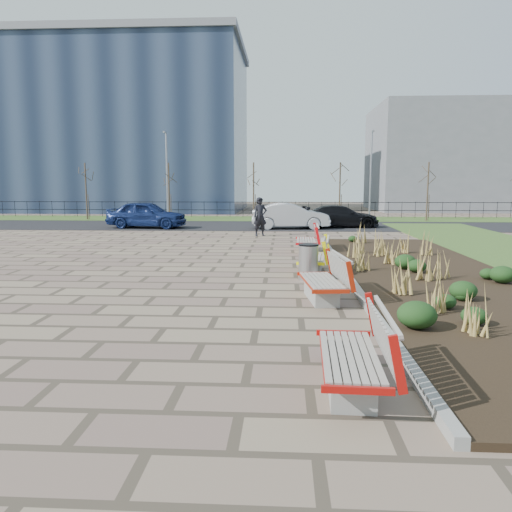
# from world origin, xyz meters

# --- Properties ---
(ground) EXTENTS (120.00, 120.00, 0.00)m
(ground) POSITION_xyz_m (0.00, 0.00, 0.00)
(ground) COLOR #786752
(ground) RESTS_ON ground
(planting_bed) EXTENTS (4.50, 18.00, 0.10)m
(planting_bed) POSITION_xyz_m (6.25, 5.00, 0.05)
(planting_bed) COLOR black
(planting_bed) RESTS_ON ground
(planting_curb) EXTENTS (0.16, 18.00, 0.15)m
(planting_curb) POSITION_xyz_m (3.92, 5.00, 0.07)
(planting_curb) COLOR gray
(planting_curb) RESTS_ON ground
(grass_verge_far) EXTENTS (80.00, 5.00, 0.04)m
(grass_verge_far) POSITION_xyz_m (0.00, 28.00, 0.02)
(grass_verge_far) COLOR #33511E
(grass_verge_far) RESTS_ON ground
(road) EXTENTS (80.00, 7.00, 0.02)m
(road) POSITION_xyz_m (0.00, 22.00, 0.01)
(road) COLOR black
(road) RESTS_ON ground
(bench_a) EXTENTS (0.98, 2.13, 1.00)m
(bench_a) POSITION_xyz_m (3.00, -2.53, 0.50)
(bench_a) COLOR #B0100B
(bench_a) RESTS_ON ground
(bench_b) EXTENTS (1.14, 2.19, 1.00)m
(bench_b) POSITION_xyz_m (3.00, 2.37, 0.50)
(bench_b) COLOR #B1230B
(bench_b) RESTS_ON ground
(bench_c) EXTENTS (1.11, 2.18, 1.00)m
(bench_c) POSITION_xyz_m (3.00, 5.93, 0.50)
(bench_c) COLOR #FFF60D
(bench_c) RESTS_ON ground
(bench_d) EXTENTS (0.96, 2.12, 1.00)m
(bench_d) POSITION_xyz_m (3.00, 10.40, 0.50)
(bench_d) COLOR red
(bench_d) RESTS_ON ground
(litter_bin) EXTENTS (0.52, 0.52, 0.97)m
(litter_bin) POSITION_xyz_m (2.82, 4.71, 0.48)
(litter_bin) COLOR #B2B2B7
(litter_bin) RESTS_ON ground
(pedestrian) EXTENTS (0.82, 0.69, 1.92)m
(pedestrian) POSITION_xyz_m (0.97, 16.12, 0.96)
(pedestrian) COLOR black
(pedestrian) RESTS_ON ground
(car_blue) EXTENTS (4.75, 2.33, 1.56)m
(car_blue) POSITION_xyz_m (-5.86, 20.06, 0.80)
(car_blue) COLOR navy
(car_blue) RESTS_ON road
(car_silver) EXTENTS (4.53, 1.87, 1.46)m
(car_silver) POSITION_xyz_m (2.52, 20.02, 0.75)
(car_silver) COLOR #A9ABB1
(car_silver) RESTS_ON road
(car_black) EXTENTS (4.61, 2.21, 1.30)m
(car_black) POSITION_xyz_m (5.50, 21.13, 0.67)
(car_black) COLOR black
(car_black) RESTS_ON road
(tree_a) EXTENTS (1.40, 1.40, 4.00)m
(tree_a) POSITION_xyz_m (-12.00, 26.50, 2.04)
(tree_a) COLOR #4C3D2D
(tree_a) RESTS_ON grass_verge_far
(tree_b) EXTENTS (1.40, 1.40, 4.00)m
(tree_b) POSITION_xyz_m (-6.00, 26.50, 2.04)
(tree_b) COLOR #4C3D2D
(tree_b) RESTS_ON grass_verge_far
(tree_c) EXTENTS (1.40, 1.40, 4.00)m
(tree_c) POSITION_xyz_m (0.00, 26.50, 2.04)
(tree_c) COLOR #4C3D2D
(tree_c) RESTS_ON grass_verge_far
(tree_d) EXTENTS (1.40, 1.40, 4.00)m
(tree_d) POSITION_xyz_m (6.00, 26.50, 2.04)
(tree_d) COLOR #4C3D2D
(tree_d) RESTS_ON grass_verge_far
(tree_e) EXTENTS (1.40, 1.40, 4.00)m
(tree_e) POSITION_xyz_m (12.00, 26.50, 2.04)
(tree_e) COLOR #4C3D2D
(tree_e) RESTS_ON grass_verge_far
(lamp_west) EXTENTS (0.24, 0.60, 6.00)m
(lamp_west) POSITION_xyz_m (-6.00, 26.00, 3.04)
(lamp_west) COLOR gray
(lamp_west) RESTS_ON grass_verge_far
(lamp_east) EXTENTS (0.24, 0.60, 6.00)m
(lamp_east) POSITION_xyz_m (8.00, 26.00, 3.04)
(lamp_east) COLOR gray
(lamp_east) RESTS_ON grass_verge_far
(railing_fence) EXTENTS (44.00, 0.10, 1.20)m
(railing_fence) POSITION_xyz_m (0.00, 29.50, 0.64)
(railing_fence) COLOR black
(railing_fence) RESTS_ON grass_verge_far
(building_glass) EXTENTS (40.00, 14.00, 15.00)m
(building_glass) POSITION_xyz_m (-22.00, 40.00, 7.50)
(building_glass) COLOR #192338
(building_glass) RESTS_ON ground
(building_grey) EXTENTS (18.00, 12.00, 10.00)m
(building_grey) POSITION_xyz_m (20.00, 42.00, 5.00)
(building_grey) COLOR slate
(building_grey) RESTS_ON ground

